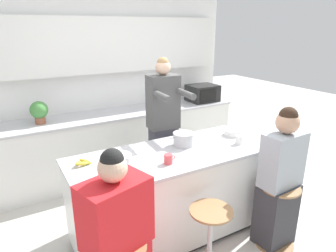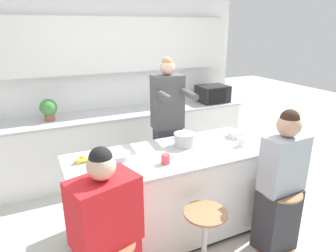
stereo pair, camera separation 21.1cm
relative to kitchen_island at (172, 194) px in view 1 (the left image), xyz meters
name	(u,v)px [view 1 (the left image)]	position (x,y,z in m)	size (l,w,h in m)	color
ground_plane	(172,232)	(0.00, 0.00, -0.46)	(16.00, 16.00, 0.00)	beige
wall_back	(103,65)	(0.00, 1.93, 1.08)	(4.02, 0.22, 2.70)	white
back_counter	(115,143)	(0.00, 1.62, 0.00)	(3.72, 0.66, 0.91)	white
kitchen_island	(172,194)	(0.00, 0.00, 0.00)	(2.00, 0.81, 0.91)	black
bar_stool_center	(210,240)	(0.00, -0.63, -0.12)	(0.38, 0.38, 0.64)	#997047
bar_stool_rightmost	(277,214)	(0.80, -0.66, -0.12)	(0.38, 0.38, 0.64)	#997047
person_cooking	(164,132)	(0.27, 0.65, 0.41)	(0.39, 0.58, 1.75)	#383842
person_wrapped_blanket	(117,245)	(-0.81, -0.62, 0.17)	(0.51, 0.40, 1.35)	red
person_seated_near	(279,184)	(0.81, -0.62, 0.19)	(0.42, 0.28, 1.41)	#333338
cooking_pot	(183,139)	(0.20, 0.11, 0.52)	(0.31, 0.22, 0.14)	#B7BABC
fruit_bowl	(233,132)	(0.85, 0.09, 0.48)	(0.19, 0.19, 0.06)	white
mixing_bowl_steel	(119,158)	(-0.50, 0.09, 0.48)	(0.23, 0.23, 0.06)	#B7BABC
coffee_cup_near	(168,159)	(-0.15, -0.18, 0.50)	(0.11, 0.08, 0.09)	#DB4C51
coffee_cup_far	(239,140)	(0.72, -0.14, 0.50)	(0.11, 0.07, 0.09)	white
banana_bunch	(82,163)	(-0.82, 0.16, 0.48)	(0.17, 0.12, 0.06)	yellow
microwave	(202,93)	(1.51, 1.58, 0.58)	(0.46, 0.39, 0.26)	black
potted_plant	(39,111)	(-0.96, 1.62, 0.61)	(0.22, 0.22, 0.28)	#93563D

